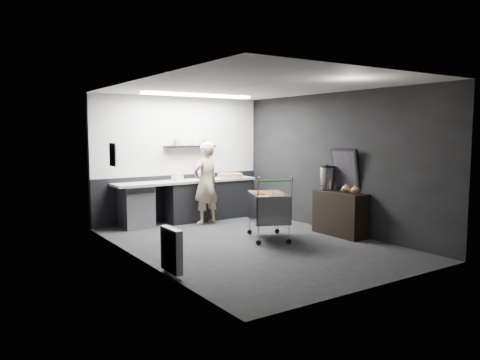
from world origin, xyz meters
TOP-DOWN VIEW (x-y plane):
  - floor at (0.00, 0.00)m, footprint 5.50×5.50m
  - ceiling at (0.00, 0.00)m, footprint 5.50×5.50m
  - wall_back at (0.00, 2.75)m, footprint 5.50×0.00m
  - wall_front at (0.00, -2.75)m, footprint 5.50×0.00m
  - wall_left at (-2.00, 0.00)m, footprint 0.00×5.50m
  - wall_right at (2.00, 0.00)m, footprint 0.00×5.50m
  - kitchen_wall_panel at (0.00, 2.73)m, footprint 3.95×0.02m
  - dado_panel at (0.00, 2.73)m, footprint 3.95×0.02m
  - floating_shelf at (0.20, 2.62)m, footprint 1.20×0.22m
  - wall_clock at (1.40, 2.72)m, footprint 0.20×0.03m
  - poster at (-1.98, 1.30)m, footprint 0.02×0.30m
  - poster_red_band at (-1.98, 1.30)m, footprint 0.02×0.22m
  - radiator at (-1.94, -0.90)m, footprint 0.10×0.50m
  - ceiling_strip at (0.00, 1.85)m, footprint 2.40×0.20m
  - prep_counter at (0.14, 2.42)m, footprint 3.20×0.61m
  - person at (0.22, 1.97)m, footprint 0.71×0.54m
  - shopping_cart at (0.45, 0.10)m, footprint 1.01×1.27m
  - sideboard at (1.79, -0.36)m, footprint 0.47×1.09m
  - fire_extinguisher at (-1.85, -0.62)m, footprint 0.13×0.13m
  - cardboard_box at (1.08, 2.37)m, footprint 0.59×0.52m
  - pink_tub at (0.35, 2.42)m, footprint 0.18×0.18m
  - white_container at (-0.24, 2.37)m, footprint 0.24×0.21m

SIDE VIEW (x-z plane):
  - floor at x=0.00m, z-range 0.00..0.00m
  - fire_extinguisher at x=-1.85m, z-range -0.01..0.43m
  - radiator at x=-1.94m, z-range 0.05..0.65m
  - prep_counter at x=0.14m, z-range 0.01..0.91m
  - dado_panel at x=0.00m, z-range 0.00..1.00m
  - sideboard at x=1.79m, z-range -0.29..1.34m
  - shopping_cart at x=0.45m, z-range -0.03..1.11m
  - person at x=0.22m, z-range 0.00..1.74m
  - cardboard_box at x=1.08m, z-range 0.90..1.00m
  - pink_tub at x=0.35m, z-range 0.90..1.08m
  - white_container at x=-0.24m, z-range 0.90..1.08m
  - wall_back at x=0.00m, z-range -1.40..4.10m
  - wall_front at x=0.00m, z-range -1.40..4.10m
  - wall_left at x=-2.00m, z-range -1.40..4.10m
  - wall_right at x=2.00m, z-range -1.40..4.10m
  - poster at x=-1.98m, z-range 1.35..1.75m
  - floating_shelf at x=0.20m, z-range 1.60..1.64m
  - poster_red_band at x=-1.98m, z-range 1.57..1.67m
  - kitchen_wall_panel at x=0.00m, z-range 1.00..2.70m
  - wall_clock at x=1.40m, z-range 2.05..2.25m
  - ceiling_strip at x=0.00m, z-range 2.65..2.69m
  - ceiling at x=0.00m, z-range 2.70..2.70m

